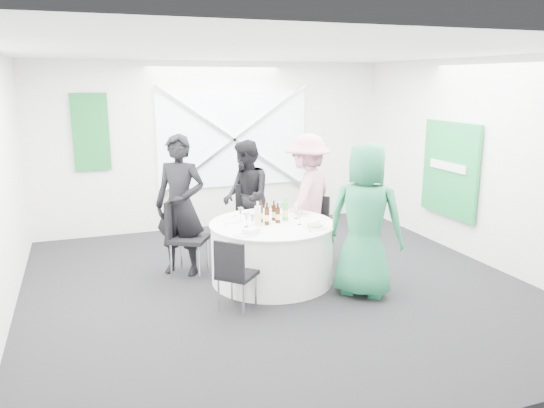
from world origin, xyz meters
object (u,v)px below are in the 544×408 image
object	(u,v)px
chair_back	(252,213)
chair_back_left	(182,231)
person_man_back_left	(180,205)
person_woman_pink	(307,197)
banquet_table	(272,252)
chair_back_right	(314,221)
chair_front_left	(234,270)
green_water_bottle	(285,211)
chair_front_right	(368,246)
clear_water_bottle	(258,216)
person_man_back	(246,197)
person_woman_green	(365,220)

from	to	relation	value
chair_back	chair_back_left	world-z (taller)	chair_back_left
person_man_back_left	person_woman_pink	world-z (taller)	person_man_back_left
banquet_table	chair_back_right	distance (m)	1.17
chair_back_left	person_woman_pink	xyz separation A→B (m)	(1.79, 0.08, 0.29)
chair_back_right	chair_front_left	bearing A→B (deg)	-86.60
chair_back_left	person_man_back_left	xyz separation A→B (m)	(0.00, 0.06, 0.32)
chair_back	person_man_back_left	xyz separation A→B (m)	(-1.14, -0.56, 0.33)
chair_back	chair_back_left	bearing A→B (deg)	-145.43
person_woman_pink	green_water_bottle	distance (m)	0.85
person_man_back_left	person_woman_pink	bearing A→B (deg)	33.96
chair_back_right	person_woman_pink	world-z (taller)	person_woman_pink
chair_front_right	person_woman_pink	bearing A→B (deg)	-139.42
banquet_table	person_woman_pink	distance (m)	1.15
chair_back	chair_back_left	distance (m)	1.31
person_man_back_left	clear_water_bottle	world-z (taller)	person_man_back_left
chair_back_right	chair_front_right	size ratio (longest dim) A/B	1.00
chair_back	chair_back_right	xyz separation A→B (m)	(0.77, -0.50, -0.07)
chair_back	green_water_bottle	size ratio (longest dim) A/B	3.35
chair_back_right	person_man_back_left	size ratio (longest dim) A/B	0.48
chair_back	person_man_back_left	world-z (taller)	person_man_back_left
chair_back_right	chair_front_left	distance (m)	2.17
person_man_back_left	chair_front_left	bearing A→B (deg)	-44.27
chair_front_left	person_man_back_left	distance (m)	1.50
clear_water_bottle	person_man_back_left	bearing A→B (deg)	138.64
chair_back	chair_front_right	world-z (taller)	chair_back
banquet_table	person_man_back	size ratio (longest dim) A/B	0.94
chair_back_left	person_man_back	distance (m)	1.27
person_man_back	person_woman_green	bearing A→B (deg)	24.14
person_man_back	chair_front_right	bearing A→B (deg)	31.03
person_woman_pink	chair_back_left	bearing A→B (deg)	-39.00
chair_back_left	green_water_bottle	world-z (taller)	green_water_bottle
person_man_back	clear_water_bottle	size ratio (longest dim) A/B	5.52
chair_back_left	chair_back_right	distance (m)	1.93
person_man_back_left	person_woman_pink	distance (m)	1.79
person_woman_green	green_water_bottle	xyz separation A→B (m)	(-0.67, 0.84, -0.03)
chair_front_right	person_man_back_left	xyz separation A→B (m)	(-2.06, 1.23, 0.41)
chair_back_right	green_water_bottle	world-z (taller)	green_water_bottle
clear_water_bottle	green_water_bottle	bearing A→B (deg)	15.22
chair_back	chair_back_left	size ratio (longest dim) A/B	0.99
chair_back	person_woman_green	world-z (taller)	person_woman_green
person_woman_pink	green_water_bottle	size ratio (longest dim) A/B	5.98
chair_back_left	person_woman_pink	size ratio (longest dim) A/B	0.57
chair_back_right	person_woman_pink	distance (m)	0.40
banquet_table	chair_back_right	bearing A→B (deg)	38.95
chair_back	chair_front_right	size ratio (longest dim) A/B	1.13
person_woman_pink	chair_back	bearing A→B (deg)	-81.75
person_man_back_left	person_woman_pink	size ratio (longest dim) A/B	1.03
chair_back_left	chair_front_right	bearing A→B (deg)	-88.84
banquet_table	chair_back_right	world-z (taller)	chair_back_right
person_man_back	green_water_bottle	world-z (taller)	person_man_back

